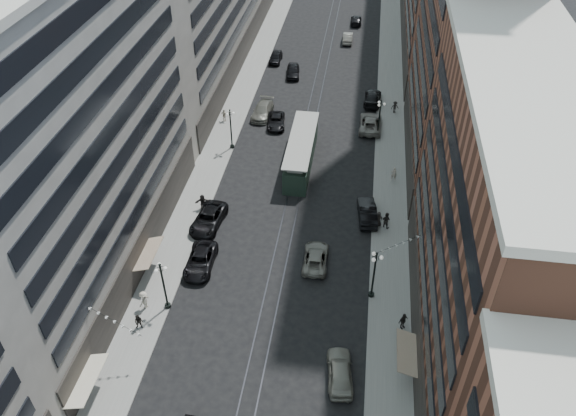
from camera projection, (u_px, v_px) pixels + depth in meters
The scene contains 34 objects.
ground at pixel (308, 133), 75.06m from camera, with size 220.00×220.00×0.00m, color black.
sidewalk_west at pixel (242, 93), 83.90m from camera, with size 4.00×180.00×0.15m, color gray.
sidewalk_east at pixel (391, 103), 81.48m from camera, with size 4.00×180.00×0.15m, color gray.
rail_west at pixel (311, 98), 82.81m from camera, with size 0.12×180.00×0.02m, color #2D2D33.
rail_east at pixel (320, 98), 82.66m from camera, with size 0.12×180.00×0.02m, color #2D2D33.
building_west_mid at pixel (75, 143), 47.36m from camera, with size 8.00×36.00×28.00m, color #A0998E.
building_east_mid at pixel (492, 238), 41.04m from camera, with size 8.00×30.00×24.00m, color brown.
lamppost_sw_far at pixel (164, 284), 49.54m from camera, with size 1.03×1.14×5.52m.
lamppost_sw_mid at pixel (231, 127), 70.28m from camera, with size 1.03×1.14×5.52m.
lamppost_se_far at pixel (374, 273), 50.59m from camera, with size 1.03×1.14×5.52m.
lamppost_se_mid at pixel (379, 118), 72.09m from camera, with size 1.03×1.14×5.52m.
streetcar at pixel (301, 153), 68.38m from camera, with size 2.95×13.32×3.68m.
car_2 at pixel (200, 261), 55.13m from camera, with size 2.59×5.62×1.56m, color black.
car_4 at pixel (340, 372), 45.19m from camera, with size 2.00×4.97×1.69m, color gray.
pedestrian_2 at pixel (139, 322), 49.00m from camera, with size 0.78×0.43×1.60m, color black.
car_7 at pixel (208, 219), 59.99m from camera, with size 2.76×5.98×1.66m, color black.
car_8 at pixel (262, 111), 78.16m from camera, with size 2.36×5.81×1.69m, color #636258.
car_9 at pixel (276, 57), 92.00m from camera, with size 1.83×4.55×1.55m, color black.
car_10 at pixel (367, 212), 60.86m from camera, with size 1.84×5.28×1.74m, color black.
car_11 at pixel (370, 123), 75.50m from camera, with size 2.84×6.15×1.71m, color gray.
car_12 at pixel (373, 98), 81.09m from camera, with size 2.33×5.73×1.66m, color black.
car_13 at pixel (293, 71), 87.86m from camera, with size 1.97×4.90×1.67m, color black.
car_14 at pixel (348, 38), 98.29m from camera, with size 1.65×4.74×1.56m, color slate.
pedestrian_5 at pixel (203, 202), 61.94m from camera, with size 1.68×0.48×1.81m, color black.
pedestrian_6 at pixel (224, 115), 76.78m from camera, with size 1.02×0.46×1.73m, color #B7AB97.
pedestrian_7 at pixel (386, 220), 59.48m from camera, with size 0.91×0.50×1.88m, color black.
pedestrian_8 at pixel (394, 174), 66.05m from camera, with size 0.66×0.43×1.80m, color #BBAC9B.
pedestrian_9 at pixel (395, 107), 78.62m from camera, with size 1.10×0.45×1.70m, color black.
car_extra_0 at pixel (316, 258), 55.57m from camera, with size 2.38×5.16×1.43m, color slate.
car_extra_1 at pixel (276, 121), 76.19m from camera, with size 2.28×4.96×1.38m, color black.
car_extra_2 at pixel (356, 20), 105.03m from camera, with size 1.98×4.88×1.42m, color black.
pedestrian_extra_0 at pixel (379, 219), 59.64m from camera, with size 0.88×0.48×1.79m, color black.
pedestrian_extra_1 at pixel (403, 321), 48.98m from camera, with size 1.03×0.47×1.76m, color black.
pedestrian_extra_2 at pixel (144, 300), 50.73m from camera, with size 1.26×0.52×1.95m, color beige.
Camera 1 is at (6.54, -4.27, 39.59)m, focal length 35.00 mm.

